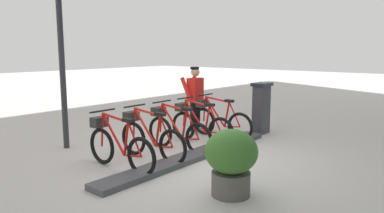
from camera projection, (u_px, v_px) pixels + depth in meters
ground_plane at (194, 158)px, 6.96m from camera, size 60.00×60.00×0.00m
dock_rail_base at (194, 156)px, 6.95m from camera, size 0.44×4.60×0.10m
payment_kiosk at (261, 107)px, 8.96m from camera, size 0.36×0.52×1.28m
bike_docked_0 at (219, 120)px, 8.58m from camera, size 1.72×0.54×1.02m
bike_docked_1 at (199, 125)px, 8.00m from camera, size 1.72×0.54×1.02m
bike_docked_2 at (176, 130)px, 7.42m from camera, size 1.72×0.54×1.02m
bike_docked_3 at (149, 137)px, 6.85m from camera, size 1.72×0.54×1.02m
bike_docked_4 at (118, 145)px, 6.27m from camera, size 1.72×0.54×1.02m
worker_near_rack at (195, 97)px, 9.13m from camera, size 0.48×0.65×1.66m
lamp_post at (60, 34)px, 7.33m from camera, size 0.32×0.32×3.63m
planter_bush at (231, 159)px, 5.10m from camera, size 0.76×0.76×0.97m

